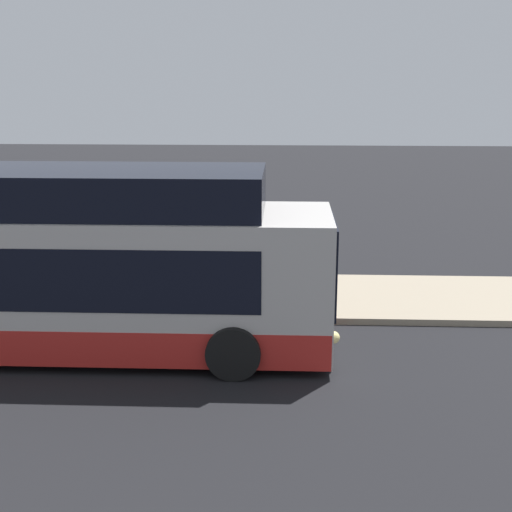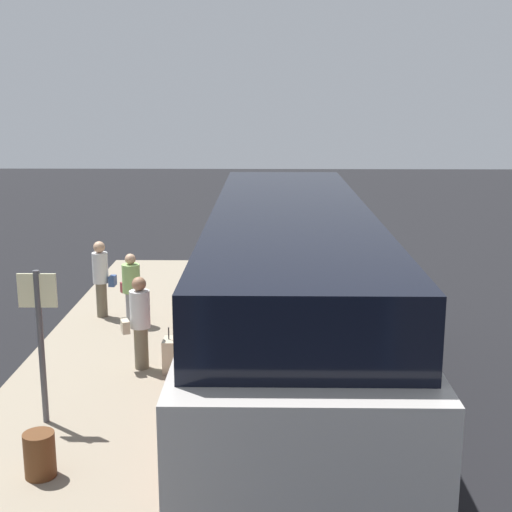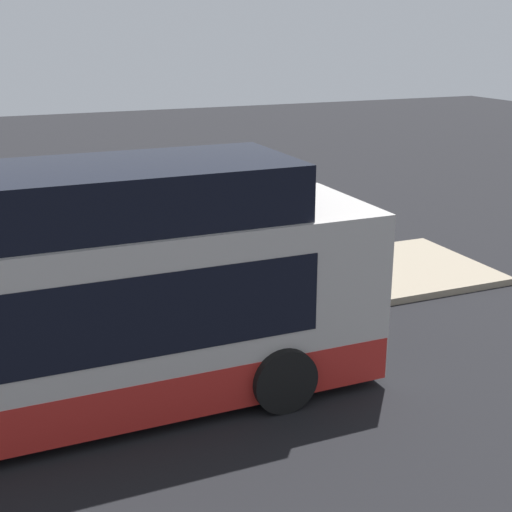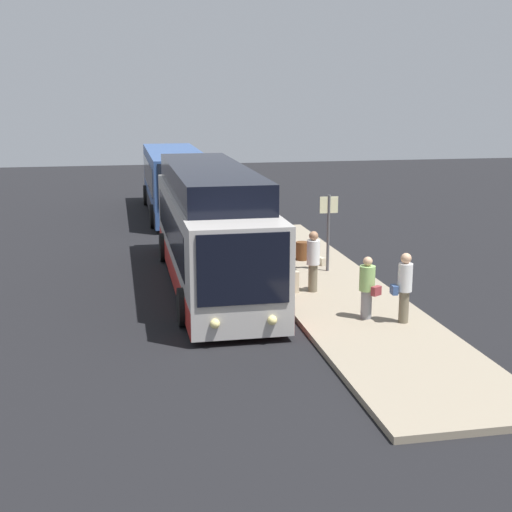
# 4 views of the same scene
# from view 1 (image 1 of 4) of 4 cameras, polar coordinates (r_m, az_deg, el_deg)

# --- Properties ---
(ground) EXTENTS (80.00, 80.00, 0.00)m
(ground) POSITION_cam_1_polar(r_m,az_deg,el_deg) (15.16, -12.05, -7.24)
(ground) COLOR black
(platform) EXTENTS (20.00, 3.53, 0.15)m
(platform) POSITION_cam_1_polar(r_m,az_deg,el_deg) (18.21, -9.49, -3.07)
(platform) COLOR gray
(platform) RESTS_ON ground
(bus_lead) EXTENTS (11.67, 2.83, 3.73)m
(bus_lead) POSITION_cam_1_polar(r_m,az_deg,el_deg) (14.89, -17.11, -1.15)
(bus_lead) COLOR #B2ADA8
(bus_lead) RESTS_ON ground
(passenger_boarding) EXTENTS (0.68, 0.60, 1.67)m
(passenger_boarding) POSITION_cam_1_polar(r_m,az_deg,el_deg) (17.59, 1.80, -0.23)
(passenger_boarding) COLOR gray
(passenger_boarding) RESTS_ON platform
(passenger_waiting) EXTENTS (0.39, 0.56, 1.85)m
(passenger_waiting) POSITION_cam_1_polar(r_m,az_deg,el_deg) (18.34, 3.44, 0.78)
(passenger_waiting) COLOR #6B604C
(passenger_waiting) RESTS_ON platform
(passenger_with_bags) EXTENTS (0.51, 0.64, 1.84)m
(passenger_with_bags) POSITION_cam_1_polar(r_m,az_deg,el_deg) (17.15, -7.56, -0.36)
(passenger_with_bags) COLOR #6B604C
(passenger_with_bags) RESTS_ON platform
(suitcase) EXTENTS (0.46, 0.23, 0.88)m
(suitcase) POSITION_cam_1_polar(r_m,az_deg,el_deg) (16.82, -8.21, -3.10)
(suitcase) COLOR beige
(suitcase) RESTS_ON platform
(sign_post) EXTENTS (0.10, 0.61, 2.56)m
(sign_post) POSITION_cam_1_polar(r_m,az_deg,el_deg) (18.64, -14.16, 2.46)
(sign_post) COLOR #4C4C51
(sign_post) RESTS_ON platform
(trash_bin) EXTENTS (0.44, 0.44, 0.65)m
(trash_bin) POSITION_cam_1_polar(r_m,az_deg,el_deg) (19.09, -19.17, -1.60)
(trash_bin) COLOR #593319
(trash_bin) RESTS_ON platform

